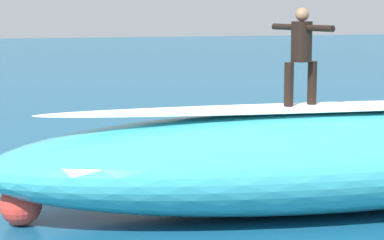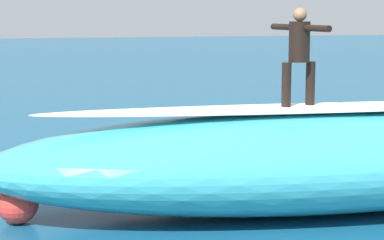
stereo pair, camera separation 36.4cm
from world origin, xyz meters
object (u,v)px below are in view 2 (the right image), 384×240
at_px(surfboard_paddling, 108,170).
at_px(surfer_paddling, 102,161).
at_px(buoy_marker, 18,203).
at_px(surfboard_riding, 298,108).
at_px(surfer_riding, 299,49).

distance_m(surfboard_paddling, surfer_paddling, 0.21).
distance_m(surfer_paddling, buoy_marker, 3.47).
distance_m(surfboard_paddling, buoy_marker, 3.45).
distance_m(surfboard_riding, surfer_riding, 0.88).
xyz_separation_m(surfboard_paddling, buoy_marker, (1.63, 3.03, 0.27)).
distance_m(surfer_riding, buoy_marker, 4.64).
bearing_deg(surfboard_riding, surfer_paddling, -67.36).
relative_size(surfer_riding, buoy_marker, 1.42).
distance_m(surfer_riding, surfboard_paddling, 4.74).
bearing_deg(surfboard_riding, buoy_marker, -18.14).
height_order(surfboard_paddling, buoy_marker, buoy_marker).
relative_size(surfer_paddling, buoy_marker, 1.34).
relative_size(surfer_riding, surfer_paddling, 1.06).
distance_m(surfer_riding, surfer_paddling, 4.78).
bearing_deg(surfer_riding, surfboard_riding, -15.14).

